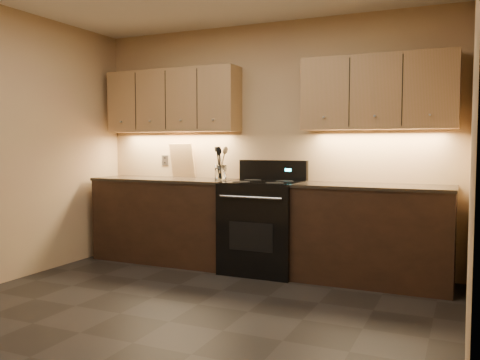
# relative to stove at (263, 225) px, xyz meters

# --- Properties ---
(floor) EXTENTS (4.00, 4.00, 0.00)m
(floor) POSITION_rel_stove_xyz_m (-0.08, -1.68, -0.48)
(floor) COLOR black
(floor) RESTS_ON ground
(wall_back) EXTENTS (4.00, 0.04, 2.60)m
(wall_back) POSITION_rel_stove_xyz_m (-0.08, 0.32, 0.82)
(wall_back) COLOR tan
(wall_back) RESTS_ON ground
(wall_right) EXTENTS (0.04, 4.00, 2.60)m
(wall_right) POSITION_rel_stove_xyz_m (1.92, -1.68, 0.82)
(wall_right) COLOR tan
(wall_right) RESTS_ON ground
(counter_left) EXTENTS (1.62, 0.62, 0.93)m
(counter_left) POSITION_rel_stove_xyz_m (-1.18, 0.02, -0.01)
(counter_left) COLOR black
(counter_left) RESTS_ON ground
(counter_right) EXTENTS (1.46, 0.62, 0.93)m
(counter_right) POSITION_rel_stove_xyz_m (1.10, 0.02, -0.01)
(counter_right) COLOR black
(counter_right) RESTS_ON ground
(stove) EXTENTS (0.76, 0.68, 1.14)m
(stove) POSITION_rel_stove_xyz_m (0.00, 0.00, 0.00)
(stove) COLOR black
(stove) RESTS_ON ground
(upper_cab_left) EXTENTS (1.60, 0.30, 0.70)m
(upper_cab_left) POSITION_rel_stove_xyz_m (-1.18, 0.17, 1.32)
(upper_cab_left) COLOR #A57652
(upper_cab_left) RESTS_ON wall_back
(upper_cab_right) EXTENTS (1.44, 0.30, 0.70)m
(upper_cab_right) POSITION_rel_stove_xyz_m (1.10, 0.17, 1.32)
(upper_cab_right) COLOR #A57652
(upper_cab_right) RESTS_ON wall_back
(outlet_plate) EXTENTS (0.08, 0.01, 0.12)m
(outlet_plate) POSITION_rel_stove_xyz_m (-1.38, 0.31, 0.64)
(outlet_plate) COLOR #B2B5BA
(outlet_plate) RESTS_ON wall_back
(utensil_crock) EXTENTS (0.13, 0.13, 0.16)m
(utensil_crock) POSITION_rel_stove_xyz_m (-0.51, 0.04, 0.52)
(utensil_crock) COLOR white
(utensil_crock) RESTS_ON counter_left
(cutting_board) EXTENTS (0.32, 0.12, 0.39)m
(cutting_board) POSITION_rel_stove_xyz_m (-1.12, 0.27, 0.65)
(cutting_board) COLOR tan
(cutting_board) RESTS_ON counter_left
(wooden_spoon) EXTENTS (0.13, 0.10, 0.35)m
(wooden_spoon) POSITION_rel_stove_xyz_m (-0.53, 0.03, 0.64)
(wooden_spoon) COLOR tan
(wooden_spoon) RESTS_ON utensil_crock
(black_spoon) EXTENTS (0.07, 0.12, 0.34)m
(black_spoon) POSITION_rel_stove_xyz_m (-0.51, 0.05, 0.63)
(black_spoon) COLOR black
(black_spoon) RESTS_ON utensil_crock
(black_turner) EXTENTS (0.18, 0.18, 0.38)m
(black_turner) POSITION_rel_stove_xyz_m (-0.50, 0.02, 0.65)
(black_turner) COLOR black
(black_turner) RESTS_ON utensil_crock
(steel_spatula) EXTENTS (0.20, 0.16, 0.37)m
(steel_spatula) POSITION_rel_stove_xyz_m (-0.48, 0.05, 0.65)
(steel_spatula) COLOR silver
(steel_spatula) RESTS_ON utensil_crock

